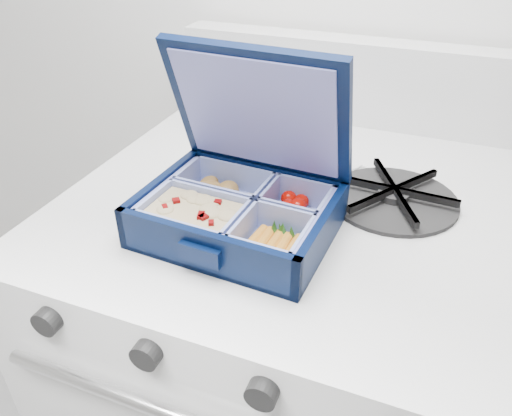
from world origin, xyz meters
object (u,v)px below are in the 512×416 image
at_px(stove, 289,396).
at_px(fork, 317,198).
at_px(burner_grate, 394,193).
at_px(bento_box, 238,214).

distance_m(stove, fork, 0.48).
xyz_separation_m(burner_grate, fork, (-0.10, -0.04, -0.01)).
bearing_deg(stove, fork, -32.76).
distance_m(bento_box, fork, 0.14).
bearing_deg(fork, stove, 173.68).
bearing_deg(bento_box, fork, 60.65).
bearing_deg(bento_box, stove, 75.21).
height_order(stove, bento_box, bento_box).
bearing_deg(stove, bento_box, -108.04).
height_order(stove, burner_grate, burner_grate).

